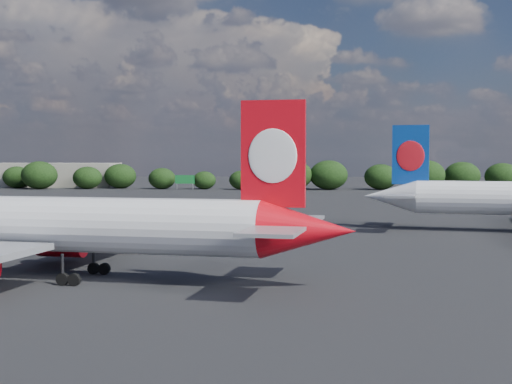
{
  "coord_description": "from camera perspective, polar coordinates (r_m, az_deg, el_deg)",
  "views": [
    {
      "loc": [
        19.88,
        -41.12,
        10.79
      ],
      "look_at": [
        16.0,
        12.0,
        8.0
      ],
      "focal_mm": 50.0,
      "sensor_mm": 36.0,
      "label": 1
    }
  ],
  "objects": [
    {
      "name": "ground",
      "position": [
        103.62,
        -6.92,
        -3.0
      ],
      "size": [
        500.0,
        500.0,
        0.0
      ],
      "primitive_type": "plane",
      "color": "black",
      "rests_on": "ground"
    },
    {
      "name": "terminal_building",
      "position": [
        248.18,
        -15.83,
        1.32
      ],
      "size": [
        42.0,
        16.0,
        8.0
      ],
      "color": "gray",
      "rests_on": "ground"
    },
    {
      "name": "billboard_yellow",
      "position": [
        223.36,
        2.16,
        1.22
      ],
      "size": [
        5.0,
        0.3,
        5.5
      ],
      "color": "gold",
      "rests_on": "ground"
    },
    {
      "name": "qantas_airliner",
      "position": [
        63.43,
        -14.27,
        -2.68
      ],
      "size": [
        46.43,
        44.29,
        15.16
      ],
      "color": "white",
      "rests_on": "ground"
    },
    {
      "name": "horizon_treeline",
      "position": [
        221.96,
        1.94,
        1.27
      ],
      "size": [
        209.33,
        16.64,
        9.21
      ],
      "color": "black",
      "rests_on": "ground"
    },
    {
      "name": "highway_sign",
      "position": [
        220.53,
        -5.71,
        0.99
      ],
      "size": [
        6.0,
        0.3,
        4.5
      ],
      "color": "#15692A",
      "rests_on": "ground"
    }
  ]
}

